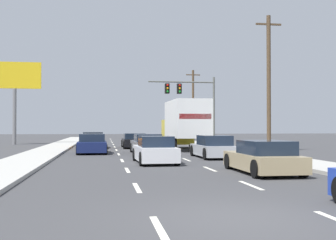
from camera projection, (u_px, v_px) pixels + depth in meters
name	position (u px, v px, depth m)	size (l,w,h in m)	color
ground_plane	(138.00, 149.00, 32.99)	(140.00, 140.00, 0.00)	#3D3D3F
sidewalk_right	(240.00, 151.00, 29.01)	(2.44, 80.00, 0.14)	#B2AFA8
sidewalk_left	(42.00, 153.00, 27.09)	(2.44, 80.00, 0.14)	#B2AFA8
lane_markings	(139.00, 150.00, 32.32)	(3.54, 62.00, 0.01)	silver
car_orange	(93.00, 141.00, 35.02)	(1.87, 4.39, 1.31)	orange
car_navy	(92.00, 144.00, 28.09)	(1.96, 4.13, 1.28)	#141E4C
car_black	(134.00, 141.00, 35.29)	(2.02, 4.19, 1.20)	black
car_gray	(147.00, 145.00, 27.69)	(2.00, 4.70, 1.27)	slate
car_white	(155.00, 151.00, 20.64)	(1.90, 4.26, 1.30)	white
box_truck	(185.00, 123.00, 32.42)	(2.74, 7.67, 3.67)	white
car_silver	(213.00, 147.00, 24.09)	(1.89, 4.27, 1.26)	#B7BABF
car_tan	(263.00, 158.00, 16.17)	(1.91, 4.38, 1.24)	tan
traffic_signal_mast	(187.00, 94.00, 41.07)	(6.48, 0.69, 6.55)	#595B56
utility_pole_mid	(269.00, 82.00, 29.23)	(1.80, 0.28, 9.35)	brown
utility_pole_far	(193.00, 104.00, 54.43)	(1.80, 0.28, 8.93)	brown
roadside_billboard	(15.00, 84.00, 41.84)	(5.01, 0.36, 8.07)	slate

